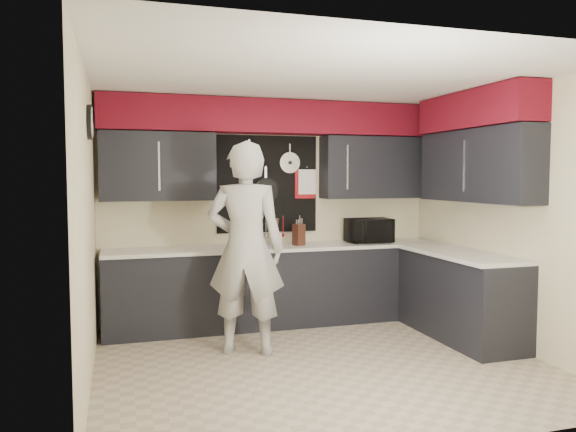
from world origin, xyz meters
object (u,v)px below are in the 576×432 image
object	(u,v)px
microwave	(369,230)
coffee_maker	(256,232)
knife_block	(299,235)
person	(246,248)
utensil_crock	(277,239)

from	to	relation	value
microwave	coffee_maker	xyz separation A→B (m)	(-1.38, 0.08, 0.01)
knife_block	microwave	bearing A→B (deg)	-17.43
knife_block	person	bearing A→B (deg)	-152.31
utensil_crock	coffee_maker	bearing A→B (deg)	-179.41
knife_block	utensil_crock	bearing A→B (deg)	134.98
microwave	knife_block	world-z (taller)	microwave
knife_block	coffee_maker	size ratio (longest dim) A/B	0.83
knife_block	utensil_crock	distance (m)	0.26
utensil_crock	person	xyz separation A→B (m)	(-0.60, -1.00, 0.03)
coffee_maker	person	distance (m)	1.05
microwave	person	distance (m)	1.95
microwave	knife_block	distance (m)	0.90
person	microwave	bearing A→B (deg)	-130.70
coffee_maker	person	size ratio (longest dim) A/B	0.15
microwave	coffee_maker	bearing A→B (deg)	178.08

